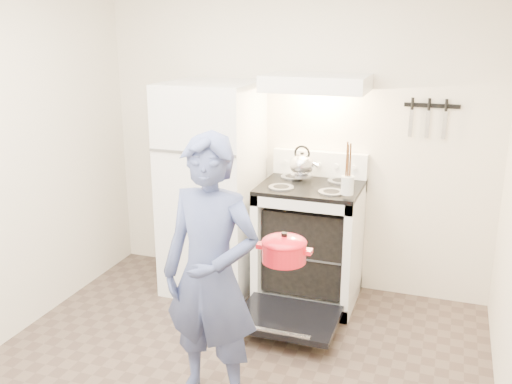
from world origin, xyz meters
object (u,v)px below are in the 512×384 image
Objects in this scene: refrigerator at (212,188)px; tea_kettle at (302,163)px; stove_body at (309,245)px; person at (211,275)px; dutch_oven at (284,252)px.

refrigerator is 0.76m from tea_kettle.
person is at bearing -98.41° from stove_body.
refrigerator is at bearing -178.23° from stove_body.
stove_body is 2.86× the size of dutch_oven.
tea_kettle is 0.18× the size of person.
refrigerator is at bearing -171.19° from tea_kettle.
refrigerator is 0.90m from stove_body.
tea_kettle is at bearing 139.15° from stove_body.
person reaches higher than dutch_oven.
dutch_oven is (0.14, -1.20, 0.44)m from stove_body.
refrigerator is 5.28× the size of dutch_oven.
refrigerator is at bearing 128.90° from dutch_oven.
tea_kettle is 1.32m from dutch_oven.
refrigerator is 6.09× the size of tea_kettle.
refrigerator is 1.85× the size of stove_body.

